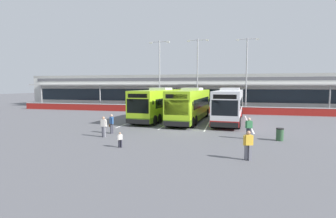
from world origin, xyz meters
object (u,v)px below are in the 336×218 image
coach_bus_left_centre (190,105)px  lamp_post_west (159,71)px  coach_bus_centre (229,106)px  pedestrian_child (120,139)px  pedestrian_in_dark_coat (248,144)px  coach_bus_leftmost (158,104)px  lamp_post_east (247,70)px  pedestrian_with_handbag (111,123)px  litter_bin (280,134)px  pedestrian_near_bin (104,126)px  lamp_post_centre (197,71)px  pedestrian_approaching_bus (249,128)px

coach_bus_left_centre → lamp_post_west: size_ratio=1.12×
coach_bus_centre → pedestrian_child: bearing=-116.5°
pedestrian_in_dark_coat → lamp_post_west: (-11.84, 24.90, 5.42)m
coach_bus_leftmost → pedestrian_child: 14.15m
lamp_post_east → coach_bus_centre: bearing=-102.6°
coach_bus_left_centre → lamp_post_east: bearing=58.9°
pedestrian_with_handbag → pedestrian_in_dark_coat: size_ratio=1.00×
lamp_post_east → lamp_post_west: bearing=-177.0°
coach_bus_leftmost → lamp_post_east: (10.64, 10.53, 4.50)m
lamp_post_east → litter_bin: bearing=-86.4°
coach_bus_leftmost → litter_bin: 15.20m
pedestrian_near_bin → lamp_post_east: size_ratio=0.15×
coach_bus_left_centre → pedestrian_child: (-2.61, -13.46, -1.24)m
coach_bus_left_centre → lamp_post_centre: bearing=92.8°
pedestrian_child → lamp_post_west: (-3.90, 23.89, 5.75)m
coach_bus_leftmost → pedestrian_approaching_bus: 13.46m
pedestrian_in_dark_coat → lamp_post_east: lamp_post_east is taller
pedestrian_in_dark_coat → lamp_post_east: 26.19m
coach_bus_centre → pedestrian_child: size_ratio=12.24×
coach_bus_leftmost → coach_bus_left_centre: bearing=-8.3°
pedestrian_approaching_bus → lamp_post_west: size_ratio=0.15×
coach_bus_leftmost → coach_bus_left_centre: size_ratio=1.00×
coach_bus_left_centre → lamp_post_west: (-6.52, 10.43, 4.50)m
pedestrian_in_dark_coat → lamp_post_centre: lamp_post_centre is taller
coach_bus_centre → coach_bus_left_centre: bearing=-174.9°
coach_bus_left_centre → lamp_post_west: 13.10m
pedestrian_with_handbag → coach_bus_left_centre: bearing=59.2°
coach_bus_leftmost → lamp_post_centre: bearing=70.5°
pedestrian_approaching_bus → pedestrian_near_bin: bearing=-170.3°
pedestrian_with_handbag → pedestrian_child: (2.76, -4.43, -0.32)m
lamp_post_centre → coach_bus_leftmost: bearing=-109.5°
coach_bus_left_centre → litter_bin: coach_bus_left_centre is taller
lamp_post_west → lamp_post_east: (13.21, 0.68, 0.00)m
pedestrian_in_dark_coat → pedestrian_approaching_bus: 5.80m
coach_bus_centre → litter_bin: bearing=-68.2°
pedestrian_approaching_bus → lamp_post_centre: lamp_post_centre is taller
coach_bus_centre → pedestrian_near_bin: 14.60m
pedestrian_with_handbag → lamp_post_centre: lamp_post_centre is taller
pedestrian_near_bin → coach_bus_leftmost: bearing=83.1°
coach_bus_leftmost → lamp_post_west: bearing=104.6°
pedestrian_with_handbag → lamp_post_east: size_ratio=0.15×
lamp_post_east → litter_bin: size_ratio=11.83×
coach_bus_centre → coach_bus_leftmost: bearing=178.7°
coach_bus_left_centre → pedestrian_approaching_bus: 10.48m
pedestrian_near_bin → lamp_post_centre: size_ratio=0.15×
coach_bus_centre → litter_bin: size_ratio=13.22×
coach_bus_left_centre → pedestrian_child: 13.77m
coach_bus_centre → pedestrian_near_bin: size_ratio=7.59×
pedestrian_near_bin → lamp_post_west: lamp_post_west is taller
coach_bus_centre → lamp_post_centre: lamp_post_centre is taller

